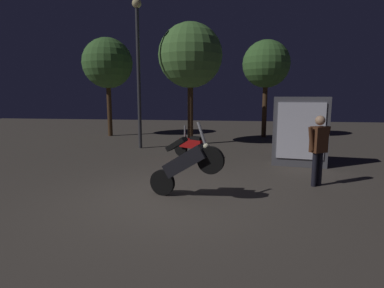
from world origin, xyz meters
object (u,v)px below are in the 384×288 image
object	(u,v)px
motorcycle_red_parked_left	(192,146)
person_rider_beside	(319,144)
motorcycle_black_foreground	(185,164)
kiosk_billboard	(300,132)
motorcycle_pink_parked_right	(293,140)
streetlamp_near	(138,57)

from	to	relation	value
motorcycle_red_parked_left	person_rider_beside	distance (m)	4.45
motorcycle_black_foreground	kiosk_billboard	world-z (taller)	kiosk_billboard
motorcycle_red_parked_left	kiosk_billboard	size ratio (longest dim) A/B	0.68
motorcycle_red_parked_left	motorcycle_pink_parked_right	size ratio (longest dim) A/B	0.87
motorcycle_red_parked_left	streetlamp_near	distance (m)	4.33
motorcycle_black_foreground	streetlamp_near	xyz separation A→B (m)	(-2.79, 5.88, 2.86)
motorcycle_black_foreground	kiosk_billboard	size ratio (longest dim) A/B	0.78
motorcycle_pink_parked_right	streetlamp_near	bearing A→B (deg)	80.61
kiosk_billboard	motorcycle_black_foreground	bearing A→B (deg)	57.42
motorcycle_red_parked_left	kiosk_billboard	xyz separation A→B (m)	(3.39, -0.67, 0.61)
motorcycle_black_foreground	person_rider_beside	size ratio (longest dim) A/B	0.97
motorcycle_pink_parked_right	streetlamp_near	distance (m)	6.84
motorcycle_pink_parked_right	person_rider_beside	xyz separation A→B (m)	(-0.31, -4.81, 0.57)
motorcycle_red_parked_left	person_rider_beside	xyz separation A→B (m)	(3.37, -2.85, 0.57)
streetlamp_near	kiosk_billboard	bearing A→B (deg)	-22.62
motorcycle_black_foreground	motorcycle_pink_parked_right	distance (m)	6.94
motorcycle_black_foreground	person_rider_beside	bearing A→B (deg)	38.71
motorcycle_pink_parked_right	kiosk_billboard	xyz separation A→B (m)	(-0.29, -2.63, 0.61)
motorcycle_red_parked_left	streetlamp_near	bearing A→B (deg)	-1.84
streetlamp_near	motorcycle_black_foreground	bearing A→B (deg)	-64.64
kiosk_billboard	streetlamp_near	bearing A→B (deg)	-14.59
motorcycle_pink_parked_right	kiosk_billboard	world-z (taller)	kiosk_billboard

